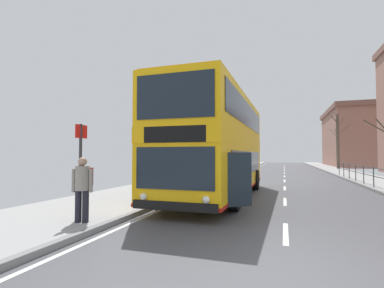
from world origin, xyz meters
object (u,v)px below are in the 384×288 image
Objects in this scene: double_decker_bus_main at (218,145)px; pedestrian_with_backpack at (83,184)px; background_building_01 at (376,137)px; bus_stop_sign_near at (81,160)px; bare_tree_far_01 at (338,140)px.

pedestrian_with_backpack is at bearing -108.58° from double_decker_bus_main.
background_building_01 is at bearing 67.80° from pedestrian_with_backpack.
bus_stop_sign_near is (-2.46, -5.94, -0.58)m from double_decker_bus_main.
background_building_01 reaches higher than bare_tree_far_01.
bus_stop_sign_near is at bearing 136.45° from pedestrian_with_backpack.
bare_tree_far_01 is 0.39× the size of background_building_01.
double_decker_bus_main is 6.42× the size of pedestrian_with_backpack.
background_building_01 is (7.50, 12.01, 0.97)m from bare_tree_far_01.
pedestrian_with_backpack is 36.17m from bare_tree_far_01.
pedestrian_with_backpack is 0.09× the size of background_building_01.
double_decker_bus_main is at bearing 71.42° from pedestrian_with_backpack.
bus_stop_sign_near is at bearing -109.08° from bare_tree_far_01.
background_building_01 reaches higher than bus_stop_sign_near.
pedestrian_with_backpack is at bearing -43.55° from bus_stop_sign_near.
background_building_01 reaches higher than double_decker_bus_main.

